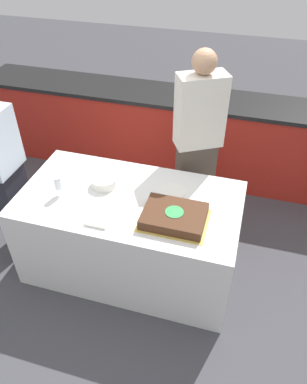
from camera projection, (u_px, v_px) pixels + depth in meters
The scene contains 10 objects.
ground_plane at pixel (133, 264), 3.30m from camera, with size 14.00×14.00×0.00m, color #424247.
back_counter at pixel (175, 133), 4.14m from camera, with size 4.40×0.58×0.92m.
dining_table at pixel (131, 233), 3.06m from camera, with size 1.68×0.90×0.76m.
cake at pixel (174, 216), 2.60m from camera, with size 0.47×0.37×0.08m.
plate_stack at pixel (104, 182), 2.91m from camera, with size 0.20×0.20×0.07m.
wine_glass at pixel (58, 184), 2.77m from camera, with size 0.06×0.06×0.17m.
side_plate_near_cake at pixel (173, 191), 2.88m from camera, with size 0.21×0.21×0.00m.
utensil_pile at pixel (97, 223), 2.59m from camera, with size 0.16×0.09×0.02m.
person_cutting_cake at pixel (197, 146), 3.16m from camera, with size 0.43×0.36×1.69m.
person_seated_left at pixel (4, 169), 3.01m from camera, with size 0.22×0.34×1.54m.
Camera 1 is at (0.78, -2.03, 2.57)m, focal length 35.00 mm.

